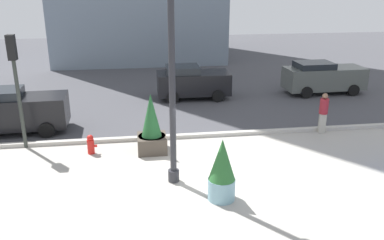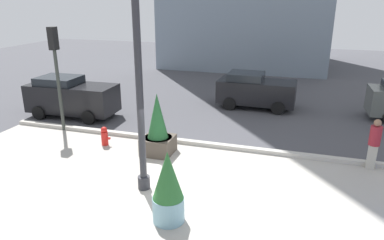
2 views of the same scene
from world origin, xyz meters
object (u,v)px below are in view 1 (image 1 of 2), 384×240
at_px(car_intersection, 192,82).
at_px(car_curb_east, 14,110).
at_px(potted_plant_near_right, 152,128).
at_px(pedestrian_by_curb, 323,111).
at_px(lamp_post, 172,76).
at_px(traffic_light_far_side, 15,74).
at_px(fire_hydrant, 91,144).
at_px(car_far_lane, 323,77).
at_px(potted_plant_mid_plaza, 222,170).

xyz_separation_m(car_intersection, car_curb_east, (-8.13, -4.09, 0.06)).
relative_size(potted_plant_near_right, pedestrian_by_curb, 1.30).
distance_m(lamp_post, potted_plant_near_right, 3.62).
height_order(potted_plant_near_right, car_intersection, potted_plant_near_right).
xyz_separation_m(potted_plant_near_right, car_curb_east, (-5.60, 2.86, 0.03)).
xyz_separation_m(traffic_light_far_side, pedestrian_by_curb, (12.04, -0.14, -1.95)).
bearing_deg(car_intersection, fire_hydrant, -125.04).
xyz_separation_m(traffic_light_far_side, car_far_lane, (14.83, 5.83, -2.00)).
bearing_deg(fire_hydrant, car_intersection, 54.96).
relative_size(car_intersection, car_curb_east, 0.92).
bearing_deg(potted_plant_near_right, traffic_light_far_side, 167.44).
distance_m(fire_hydrant, car_far_lane, 14.03).
bearing_deg(car_curb_east, potted_plant_mid_plaza, -41.81).
relative_size(potted_plant_near_right, fire_hydrant, 3.02).
bearing_deg(potted_plant_near_right, pedestrian_by_curb, 7.38).
distance_m(lamp_post, car_intersection, 9.99).
distance_m(fire_hydrant, car_intersection, 8.37).
bearing_deg(car_far_lane, fire_hydrant, -151.01).
bearing_deg(potted_plant_near_right, lamp_post, -77.19).
bearing_deg(lamp_post, car_curb_east, 139.04).
xyz_separation_m(lamp_post, pedestrian_by_curb, (6.64, 3.43, -2.52)).
height_order(traffic_light_far_side, car_far_lane, traffic_light_far_side).
distance_m(car_far_lane, car_curb_east, 16.11).
bearing_deg(potted_plant_mid_plaza, car_far_lane, 52.76).
xyz_separation_m(lamp_post, potted_plant_mid_plaza, (1.29, -1.31, -2.55)).
bearing_deg(car_intersection, potted_plant_mid_plaza, -93.60).
distance_m(potted_plant_near_right, car_curb_east, 6.29).
distance_m(car_curb_east, pedestrian_by_curb, 12.95).
bearing_deg(fire_hydrant, car_curb_east, 140.50).
xyz_separation_m(potted_plant_mid_plaza, fire_hydrant, (-4.12, 3.92, -0.57)).
xyz_separation_m(fire_hydrant, traffic_light_far_side, (-2.57, 0.97, 2.55)).
bearing_deg(car_curb_east, potted_plant_near_right, -27.02).
height_order(potted_plant_mid_plaza, potted_plant_near_right, potted_plant_near_right).
relative_size(potted_plant_near_right, car_far_lane, 0.50).
distance_m(traffic_light_far_side, car_intersection, 9.63).
height_order(traffic_light_far_side, car_intersection, traffic_light_far_side).
bearing_deg(fire_hydrant, pedestrian_by_curb, 4.99).
xyz_separation_m(car_intersection, car_far_lane, (7.47, -0.04, 0.02)).
bearing_deg(pedestrian_by_curb, lamp_post, -152.65).
distance_m(lamp_post, pedestrian_by_curb, 7.89).
bearing_deg(fire_hydrant, car_far_lane, 28.99).
relative_size(car_curb_east, pedestrian_by_curb, 2.43).
height_order(potted_plant_mid_plaza, traffic_light_far_side, traffic_light_far_side).
xyz_separation_m(fire_hydrant, pedestrian_by_curb, (9.47, 0.83, 0.60)).
bearing_deg(car_curb_east, lamp_post, -40.96).
distance_m(car_far_lane, pedestrian_by_curb, 6.59).
bearing_deg(fire_hydrant, potted_plant_mid_plaza, -43.57).
bearing_deg(lamp_post, potted_plant_near_right, 102.81).
bearing_deg(car_intersection, car_far_lane, -0.33).
relative_size(potted_plant_near_right, car_curb_east, 0.54).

